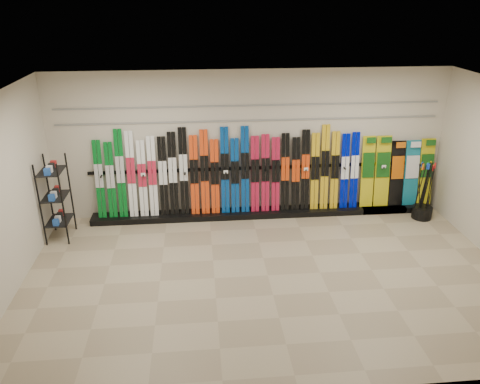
{
  "coord_description": "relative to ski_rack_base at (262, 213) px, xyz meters",
  "views": [
    {
      "loc": [
        -1.08,
        -6.54,
        4.33
      ],
      "look_at": [
        -0.37,
        1.0,
        1.1
      ],
      "focal_mm": 35.0,
      "sensor_mm": 36.0,
      "label": 1
    }
  ],
  "objects": [
    {
      "name": "slatwall_rail_0",
      "position": [
        -0.22,
        0.2,
        1.94
      ],
      "size": [
        7.6,
        0.02,
        0.03
      ],
      "primitive_type": "cube",
      "color": "gray",
      "rests_on": "back_wall"
    },
    {
      "name": "pole_bin",
      "position": [
        3.29,
        -0.43,
        0.07
      ],
      "size": [
        0.4,
        0.4,
        0.25
      ],
      "primitive_type": "cylinder",
      "color": "black",
      "rests_on": "floor"
    },
    {
      "name": "slatwall_rail_1",
      "position": [
        -0.22,
        0.2,
        2.24
      ],
      "size": [
        7.6,
        0.02,
        0.03
      ],
      "primitive_type": "cube",
      "color": "gray",
      "rests_on": "back_wall"
    },
    {
      "name": "accessory_rack",
      "position": [
        -3.97,
        -0.58,
        0.73
      ],
      "size": [
        0.4,
        0.6,
        1.59
      ],
      "primitive_type": "cube",
      "color": "black",
      "rests_on": "floor"
    },
    {
      "name": "skis",
      "position": [
        -0.68,
        0.06,
        0.88
      ],
      "size": [
        5.38,
        0.25,
        1.79
      ],
      "color": "#07661E",
      "rests_on": "ski_rack_base"
    },
    {
      "name": "ski_rack_base",
      "position": [
        0.0,
        0.0,
        0.0
      ],
      "size": [
        8.0,
        0.4,
        0.12
      ],
      "primitive_type": "cube",
      "color": "black",
      "rests_on": "floor"
    },
    {
      "name": "ceiling",
      "position": [
        -0.22,
        -2.28,
        2.94
      ],
      "size": [
        8.0,
        8.0,
        0.0
      ],
      "primitive_type": "plane",
      "rotation": [
        3.14,
        0.0,
        0.0
      ],
      "color": "silver",
      "rests_on": "back_wall"
    },
    {
      "name": "floor",
      "position": [
        -0.22,
        -2.28,
        -0.06
      ],
      "size": [
        8.0,
        8.0,
        0.0
      ],
      "primitive_type": "plane",
      "color": "gray",
      "rests_on": "ground"
    },
    {
      "name": "ski_poles",
      "position": [
        3.27,
        -0.41,
        0.55
      ],
      "size": [
        0.36,
        0.34,
        1.18
      ],
      "color": "black",
      "rests_on": "pole_bin"
    },
    {
      "name": "snowboards",
      "position": [
        2.86,
        0.07,
        0.78
      ],
      "size": [
        1.57,
        0.23,
        1.51
      ],
      "color": "gold",
      "rests_on": "ski_rack_base"
    },
    {
      "name": "left_wall",
      "position": [
        -4.22,
        -2.28,
        1.44
      ],
      "size": [
        0.0,
        5.0,
        5.0
      ],
      "primitive_type": "plane",
      "rotation": [
        1.57,
        0.0,
        1.57
      ],
      "color": "beige",
      "rests_on": "floor"
    },
    {
      "name": "back_wall",
      "position": [
        -0.22,
        0.22,
        1.44
      ],
      "size": [
        8.0,
        0.0,
        8.0
      ],
      "primitive_type": "plane",
      "rotation": [
        1.57,
        0.0,
        0.0
      ],
      "color": "beige",
      "rests_on": "floor"
    }
  ]
}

